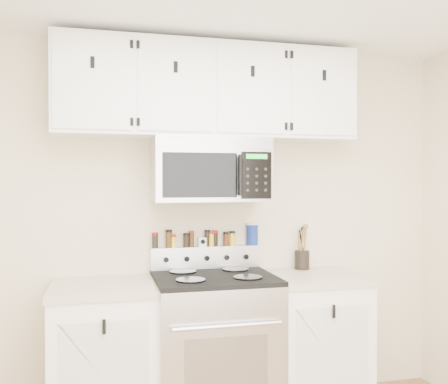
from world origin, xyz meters
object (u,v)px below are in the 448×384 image
at_px(range, 214,347).
at_px(utensil_crock, 302,258).
at_px(salt_canister, 252,234).
at_px(microwave, 210,170).

relative_size(range, utensil_crock, 3.54).
height_order(utensil_crock, salt_canister, salt_canister).
xyz_separation_m(range, microwave, (0.00, 0.13, 1.14)).
bearing_deg(range, microwave, 89.77).
bearing_deg(microwave, salt_canister, 24.61).
height_order(range, microwave, microwave).
bearing_deg(range, utensil_crock, 18.35).
bearing_deg(utensil_crock, microwave, -171.43).
relative_size(utensil_crock, salt_canister, 2.01).
height_order(range, utensil_crock, utensil_crock).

